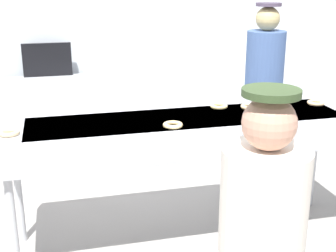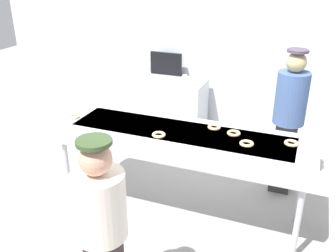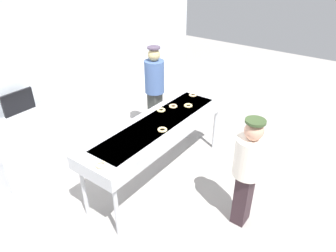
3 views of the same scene
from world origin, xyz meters
name	(u,v)px [view 1 (image 1 of 3)]	position (x,y,z in m)	size (l,w,h in m)	color
ground_plane	(186,240)	(0.00, 0.00, 0.00)	(16.00, 16.00, 0.00)	#9E9993
back_wall	(133,14)	(0.00, 2.24, 1.55)	(8.00, 0.12, 3.10)	silver
fryer_conveyor	(188,130)	(0.00, 0.00, 0.90)	(2.67, 0.76, 1.00)	#B7BABF
plain_donut_0	(219,106)	(0.30, 0.19, 1.01)	(0.13, 0.13, 0.03)	#EBD283
plain_donut_1	(249,107)	(0.52, 0.11, 1.01)	(0.13, 0.13, 0.03)	#EFC282
plain_donut_2	(173,125)	(-0.16, -0.19, 1.01)	(0.13, 0.13, 0.03)	#F3CF86
plain_donut_3	(280,112)	(0.68, -0.07, 1.01)	(0.13, 0.13, 0.03)	#F3D282
plain_donut_4	(9,133)	(-1.22, -0.10, 1.01)	(0.13, 0.13, 0.03)	beige
plain_donut_5	(316,103)	(1.07, 0.09, 1.01)	(0.13, 0.13, 0.03)	#EFC68C
worker_baker	(264,84)	(0.99, 0.86, 1.00)	(0.35, 0.35, 1.74)	#2F322F
customer_waiting	(262,234)	(-0.08, -1.44, 0.90)	(0.38, 0.38, 1.55)	#322127
prep_counter	(52,124)	(-0.97, 1.79, 0.47)	(1.38, 0.58, 0.94)	#B7BABF
paper_cup_1	(87,74)	(-0.57, 1.79, 0.99)	(0.07, 0.07, 0.10)	white
paper_cup_2	(105,76)	(-0.40, 1.63, 0.99)	(0.07, 0.07, 0.10)	white
menu_display	(47,60)	(-0.97, 2.03, 1.12)	(0.51, 0.04, 0.35)	black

